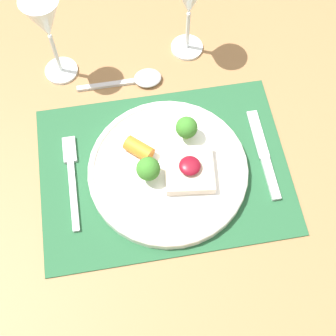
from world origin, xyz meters
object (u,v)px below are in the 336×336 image
at_px(fork, 72,175).
at_px(spoon, 142,79).
at_px(wine_glass_far, 46,23).
at_px(knife, 265,160).
at_px(wine_glass_near, 190,0).
at_px(dinner_plate, 169,169).

relative_size(fork, spoon, 1.08).
bearing_deg(wine_glass_far, knife, -36.76).
xyz_separation_m(knife, wine_glass_near, (-0.09, 0.29, 0.13)).
distance_m(fork, wine_glass_far, 0.28).
relative_size(spoon, wine_glass_near, 0.92).
height_order(knife, wine_glass_far, wine_glass_far).
distance_m(spoon, wine_glass_far, 0.21).
distance_m(dinner_plate, fork, 0.18).
bearing_deg(spoon, wine_glass_far, 165.55).
bearing_deg(wine_glass_near, wine_glass_far, -176.32).
bearing_deg(knife, wine_glass_far, 145.34).
bearing_deg(fork, wine_glass_far, 89.50).
xyz_separation_m(spoon, wine_glass_far, (-0.16, 0.05, 0.13)).
bearing_deg(dinner_plate, wine_glass_far, 124.31).
xyz_separation_m(spoon, wine_glass_near, (0.11, 0.07, 0.13)).
height_order(dinner_plate, knife, dinner_plate).
xyz_separation_m(wine_glass_near, wine_glass_far, (-0.26, -0.02, 0.01)).
distance_m(knife, wine_glass_far, 0.47).
height_order(knife, wine_glass_near, wine_glass_near).
distance_m(dinner_plate, wine_glass_near, 0.32).
distance_m(fork, spoon, 0.25).
relative_size(dinner_plate, fork, 1.55).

